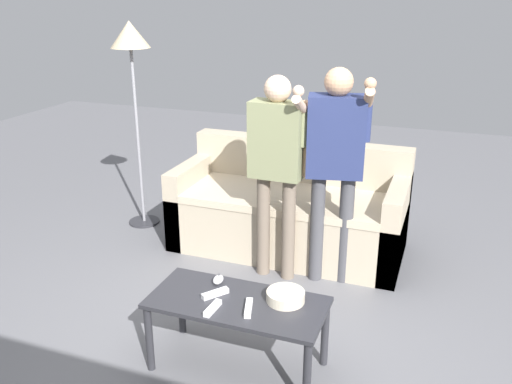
# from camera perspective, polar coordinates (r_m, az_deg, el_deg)

# --- Properties ---
(ground_plane) EXTENTS (12.00, 12.00, 0.00)m
(ground_plane) POSITION_cam_1_polar(r_m,az_deg,el_deg) (3.55, -1.17, -14.93)
(ground_plane) COLOR slate
(couch) EXTENTS (1.88, 0.84, 0.86)m
(couch) POSITION_cam_1_polar(r_m,az_deg,el_deg) (4.54, 3.56, -2.09)
(couch) COLOR #B7A88E
(couch) RESTS_ON ground
(coffee_table) EXTENTS (0.99, 0.46, 0.44)m
(coffee_table) POSITION_cam_1_polar(r_m,az_deg,el_deg) (3.10, -1.97, -12.30)
(coffee_table) COLOR #2D2D33
(coffee_table) RESTS_ON ground
(snack_bowl) EXTENTS (0.21, 0.21, 0.06)m
(snack_bowl) POSITION_cam_1_polar(r_m,az_deg,el_deg) (3.05, 3.12, -10.88)
(snack_bowl) COLOR beige
(snack_bowl) RESTS_ON coffee_table
(game_remote_nunchuk) EXTENTS (0.06, 0.09, 0.05)m
(game_remote_nunchuk) POSITION_cam_1_polar(r_m,az_deg,el_deg) (3.23, -3.99, -9.15)
(game_remote_nunchuk) COLOR white
(game_remote_nunchuk) RESTS_ON coffee_table
(floor_lamp) EXTENTS (0.33, 0.33, 1.82)m
(floor_lamp) POSITION_cam_1_polar(r_m,az_deg,el_deg) (4.82, -12.99, 14.20)
(floor_lamp) COLOR #2D2D33
(floor_lamp) RESTS_ON ground
(player_center) EXTENTS (0.45, 0.30, 1.52)m
(player_center) POSITION_cam_1_polar(r_m,az_deg,el_deg) (3.85, 2.19, 3.87)
(player_center) COLOR #756656
(player_center) RESTS_ON ground
(player_right) EXTENTS (0.49, 0.31, 1.58)m
(player_right) POSITION_cam_1_polar(r_m,az_deg,el_deg) (3.81, 8.32, 4.10)
(player_right) COLOR #47474C
(player_right) RESTS_ON ground
(game_remote_wand_near) EXTENTS (0.08, 0.17, 0.03)m
(game_remote_wand_near) POSITION_cam_1_polar(r_m,az_deg,el_deg) (2.98, -0.78, -12.07)
(game_remote_wand_near) COLOR white
(game_remote_wand_near) RESTS_ON coffee_table
(game_remote_wand_far) EXTENTS (0.13, 0.15, 0.03)m
(game_remote_wand_far) POSITION_cam_1_polar(r_m,az_deg,el_deg) (3.11, -4.31, -10.57)
(game_remote_wand_far) COLOR white
(game_remote_wand_far) RESTS_ON coffee_table
(game_remote_wand_spare) EXTENTS (0.04, 0.15, 0.03)m
(game_remote_wand_spare) POSITION_cam_1_polar(r_m,az_deg,el_deg) (2.98, -4.57, -12.06)
(game_remote_wand_spare) COLOR white
(game_remote_wand_spare) RESTS_ON coffee_table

